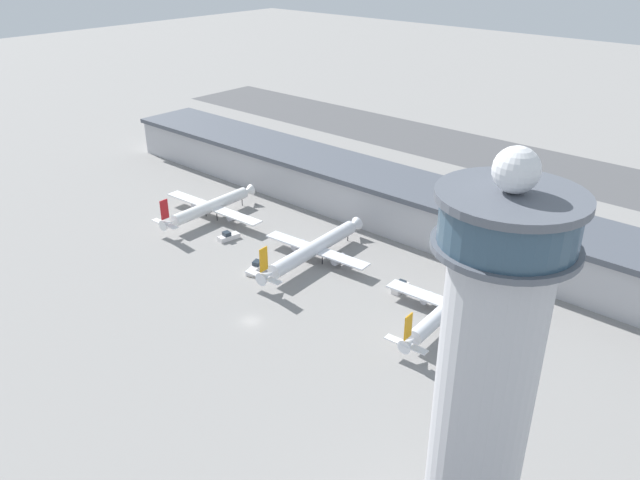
{
  "coord_description": "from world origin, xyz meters",
  "views": [
    {
      "loc": [
        96.16,
        -83.6,
        84.13
      ],
      "look_at": [
        -3.3,
        29.03,
        10.13
      ],
      "focal_mm": 35.0,
      "sensor_mm": 36.0,
      "label": 1
    }
  ],
  "objects_px": {
    "airplane_gate_charlie": "(451,306)",
    "service_truck_baggage": "(401,287)",
    "airplane_gate_alpha": "(211,207)",
    "service_truck_fuel": "(256,267)",
    "service_truck_catering": "(228,237)",
    "airplane_gate_bravo": "(314,249)",
    "control_tower": "(485,386)"
  },
  "relations": [
    {
      "from": "control_tower",
      "to": "airplane_gate_bravo",
      "type": "distance_m",
      "value": 99.58
    },
    {
      "from": "service_truck_catering",
      "to": "service_truck_baggage",
      "type": "height_order",
      "value": "service_truck_catering"
    },
    {
      "from": "airplane_gate_charlie",
      "to": "service_truck_fuel",
      "type": "distance_m",
      "value": 55.15
    },
    {
      "from": "control_tower",
      "to": "service_truck_baggage",
      "type": "xyz_separation_m",
      "value": [
        -51.04,
        57.43,
        -30.49
      ]
    },
    {
      "from": "service_truck_catering",
      "to": "airplane_gate_charlie",
      "type": "bearing_deg",
      "value": 4.99
    },
    {
      "from": "control_tower",
      "to": "airplane_gate_alpha",
      "type": "bearing_deg",
      "value": 156.37
    },
    {
      "from": "airplane_gate_charlie",
      "to": "service_truck_fuel",
      "type": "relative_size",
      "value": 5.23
    },
    {
      "from": "airplane_gate_bravo",
      "to": "service_truck_catering",
      "type": "height_order",
      "value": "airplane_gate_bravo"
    },
    {
      "from": "airplane_gate_alpha",
      "to": "airplane_gate_bravo",
      "type": "height_order",
      "value": "airplane_gate_bravo"
    },
    {
      "from": "airplane_gate_bravo",
      "to": "service_truck_baggage",
      "type": "height_order",
      "value": "airplane_gate_bravo"
    },
    {
      "from": "service_truck_catering",
      "to": "service_truck_fuel",
      "type": "xyz_separation_m",
      "value": [
        20.47,
        -7.68,
        -0.06
      ]
    },
    {
      "from": "control_tower",
      "to": "airplane_gate_alpha",
      "type": "distance_m",
      "value": 138.06
    },
    {
      "from": "service_truck_baggage",
      "to": "service_truck_catering",
      "type": "bearing_deg",
      "value": -170.26
    },
    {
      "from": "service_truck_catering",
      "to": "service_truck_fuel",
      "type": "bearing_deg",
      "value": -20.57
    },
    {
      "from": "airplane_gate_alpha",
      "to": "service_truck_baggage",
      "type": "distance_m",
      "value": 73.12
    },
    {
      "from": "airplane_gate_charlie",
      "to": "service_truck_catering",
      "type": "relative_size",
      "value": 6.17
    },
    {
      "from": "airplane_gate_alpha",
      "to": "service_truck_fuel",
      "type": "height_order",
      "value": "airplane_gate_alpha"
    },
    {
      "from": "service_truck_catering",
      "to": "service_truck_fuel",
      "type": "height_order",
      "value": "service_truck_catering"
    },
    {
      "from": "airplane_gate_alpha",
      "to": "airplane_gate_bravo",
      "type": "relative_size",
      "value": 0.93
    },
    {
      "from": "service_truck_baggage",
      "to": "airplane_gate_bravo",
      "type": "bearing_deg",
      "value": -173.67
    },
    {
      "from": "airplane_gate_bravo",
      "to": "airplane_gate_alpha",
      "type": "bearing_deg",
      "value": -179.87
    },
    {
      "from": "service_truck_catering",
      "to": "service_truck_baggage",
      "type": "distance_m",
      "value": 57.76
    },
    {
      "from": "service_truck_catering",
      "to": "service_truck_baggage",
      "type": "relative_size",
      "value": 1.16
    },
    {
      "from": "control_tower",
      "to": "service_truck_baggage",
      "type": "bearing_deg",
      "value": 131.63
    },
    {
      "from": "control_tower",
      "to": "airplane_gate_charlie",
      "type": "relative_size",
      "value": 1.47
    },
    {
      "from": "service_truck_fuel",
      "to": "service_truck_baggage",
      "type": "height_order",
      "value": "service_truck_baggage"
    },
    {
      "from": "control_tower",
      "to": "service_truck_fuel",
      "type": "bearing_deg",
      "value": 155.44
    },
    {
      "from": "airplane_gate_charlie",
      "to": "service_truck_baggage",
      "type": "relative_size",
      "value": 7.17
    },
    {
      "from": "airplane_gate_bravo",
      "to": "service_truck_baggage",
      "type": "xyz_separation_m",
      "value": [
        27.77,
        3.08,
        -3.11
      ]
    },
    {
      "from": "control_tower",
      "to": "service_truck_catering",
      "type": "xyz_separation_m",
      "value": [
        -107.97,
        47.67,
        -30.45
      ]
    },
    {
      "from": "airplane_gate_charlie",
      "to": "service_truck_catering",
      "type": "distance_m",
      "value": 74.04
    },
    {
      "from": "airplane_gate_bravo",
      "to": "service_truck_fuel",
      "type": "xyz_separation_m",
      "value": [
        -8.68,
        -14.37,
        -3.14
      ]
    }
  ]
}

